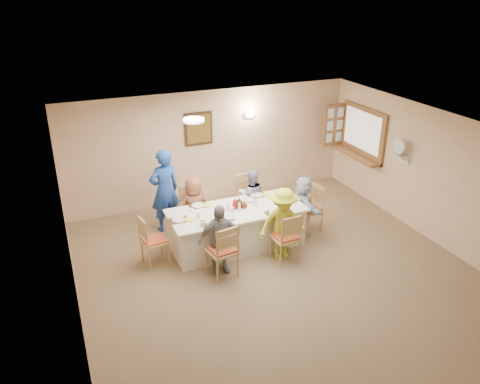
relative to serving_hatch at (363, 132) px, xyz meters
name	(u,v)px	position (x,y,z in m)	size (l,w,h in m)	color
ground	(283,278)	(-3.21, -2.40, -1.50)	(7.00, 7.00, 0.00)	brown
room_walls	(287,197)	(-3.21, -2.40, 0.01)	(7.00, 7.00, 7.00)	beige
wall_picture	(198,129)	(-3.51, 1.06, 0.20)	(0.62, 0.05, 0.72)	#442517
wall_sconce	(250,114)	(-2.31, 1.04, 0.40)	(0.26, 0.09, 0.18)	white
ceiling_light	(194,120)	(-4.21, -0.90, 0.97)	(0.36, 0.36, 0.05)	white
serving_hatch	(363,132)	(0.00, 0.00, 0.00)	(0.06, 1.50, 1.15)	olive
hatch_sill	(356,155)	(-0.12, 0.00, -0.53)	(0.30, 1.50, 0.05)	olive
shutter_door	(334,125)	(-0.26, 0.76, 0.00)	(0.55, 0.04, 1.00)	olive
fan_shelf	(400,156)	(-0.08, -1.35, -0.10)	(0.22, 0.36, 0.03)	white
desk_fan	(400,149)	(-0.11, -1.35, 0.05)	(0.30, 0.30, 0.28)	#A5A5A8
dining_table	(237,228)	(-3.52, -1.11, -1.12)	(2.51, 1.06, 0.76)	white
chair_back_left	(193,211)	(-4.12, -0.31, -1.02)	(0.46, 0.46, 0.96)	tan
chair_back_right	(249,200)	(-2.92, -0.31, -1.00)	(0.48, 0.48, 1.01)	tan
chair_front_left	(222,249)	(-4.12, -1.91, -1.00)	(0.48, 0.48, 1.00)	tan
chair_front_right	(285,236)	(-2.92, -1.91, -1.02)	(0.46, 0.46, 0.96)	tan
chair_left_end	(155,240)	(-5.07, -1.11, -1.03)	(0.45, 0.45, 0.94)	tan
chair_right_end	(309,209)	(-1.97, -1.11, -1.02)	(0.46, 0.46, 0.95)	tan
diner_back_left	(194,207)	(-4.12, -0.43, -0.89)	(0.66, 0.50, 1.23)	brown
diner_back_right	(251,197)	(-2.92, -0.43, -0.90)	(0.66, 0.55, 1.21)	#8A84B3
diner_front_left	(219,239)	(-4.12, -1.79, -0.87)	(0.74, 0.32, 1.26)	gray
diner_front_right	(283,224)	(-2.92, -1.79, -0.83)	(0.93, 0.61, 1.35)	#CBD72E
diner_right_end	(303,205)	(-2.10, -1.11, -0.91)	(0.52, 1.14, 1.18)	silver
caregiver	(165,191)	(-4.57, 0.04, -0.65)	(0.69, 0.53, 1.70)	#1F48A9
placemat_fl	(214,225)	(-4.12, -1.53, -0.74)	(0.33, 0.24, 0.01)	#472B19
plate_fl	(214,225)	(-4.12, -1.53, -0.73)	(0.22, 0.22, 0.01)	white
napkin_fl	(224,224)	(-3.94, -1.58, -0.73)	(0.15, 0.15, 0.01)	yellow
placemat_fr	(276,213)	(-2.92, -1.53, -0.74)	(0.37, 0.28, 0.01)	#472B19
plate_fr	(276,213)	(-2.92, -1.53, -0.73)	(0.25, 0.25, 0.02)	white
napkin_fr	(286,212)	(-2.74, -1.58, -0.73)	(0.15, 0.15, 0.01)	yellow
placemat_bl	(198,206)	(-4.12, -0.69, -0.74)	(0.35, 0.26, 0.01)	#472B19
plate_bl	(198,205)	(-4.12, -0.69, -0.73)	(0.25, 0.25, 0.02)	white
napkin_bl	(208,205)	(-3.94, -0.74, -0.73)	(0.13, 0.13, 0.01)	yellow
placemat_br	(257,195)	(-2.92, -0.69, -0.74)	(0.36, 0.27, 0.01)	#472B19
plate_br	(257,195)	(-2.92, -0.69, -0.73)	(0.24, 0.24, 0.02)	white
napkin_br	(266,194)	(-2.74, -0.74, -0.73)	(0.15, 0.15, 0.01)	yellow
placemat_le	(179,220)	(-4.62, -1.11, -0.74)	(0.34, 0.25, 0.01)	#472B19
plate_le	(179,220)	(-4.62, -1.11, -0.73)	(0.23, 0.23, 0.01)	white
napkin_le	(189,219)	(-4.44, -1.16, -0.73)	(0.15, 0.15, 0.01)	yellow
placemat_re	(290,199)	(-2.40, -1.11, -0.74)	(0.34, 0.25, 0.01)	#472B19
plate_re	(290,199)	(-2.40, -1.11, -0.73)	(0.24, 0.24, 0.02)	white
napkin_re	(300,198)	(-2.22, -1.16, -0.73)	(0.13, 0.13, 0.01)	yellow
teacup_a	(203,223)	(-4.29, -1.46, -0.69)	(0.15, 0.15, 0.09)	white
teacup_b	(244,193)	(-3.15, -0.59, -0.70)	(0.10, 0.10, 0.08)	white
bowl_a	(229,217)	(-3.78, -1.39, -0.71)	(0.27, 0.27, 0.05)	white
bowl_b	(250,200)	(-3.16, -0.88, -0.71)	(0.18, 0.18, 0.06)	white
condiment_ketchup	(235,204)	(-3.55, -1.07, -0.63)	(0.09, 0.10, 0.22)	#AF130F
condiment_brown	(239,202)	(-3.45, -1.05, -0.63)	(0.12, 0.12, 0.21)	#4E2714
condiment_malt	(244,204)	(-3.36, -1.10, -0.67)	(0.15, 0.15, 0.15)	#4E2714
drinking_glass	(228,207)	(-3.67, -1.06, -0.68)	(0.07, 0.07, 0.11)	silver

